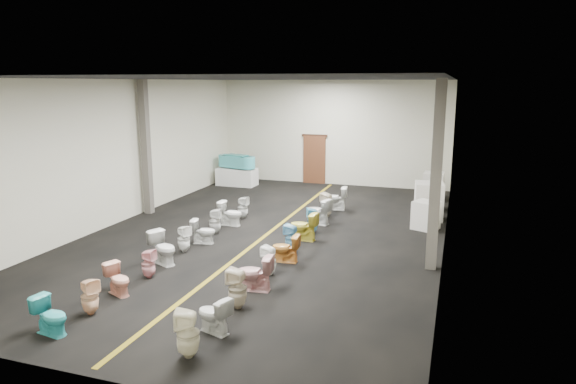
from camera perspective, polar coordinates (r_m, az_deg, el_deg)
name	(u,v)px	position (r m, az deg, el deg)	size (l,w,h in m)	color
floor	(269,233)	(15.33, -2.18, -4.60)	(16.00, 16.00, 0.00)	black
ceiling	(267,79)	(14.68, -2.32, 12.47)	(16.00, 16.00, 0.00)	black
wall_back	(333,133)	(22.45, 5.00, 6.55)	(10.00, 10.00, 0.00)	beige
wall_front	(72,235)	(8.03, -22.84, -4.44)	(10.00, 10.00, 0.00)	beige
wall_left	(121,151)	(17.24, -18.05, 4.33)	(16.00, 16.00, 0.00)	beige
wall_right	(449,167)	(13.91, 17.44, 2.63)	(16.00, 16.00, 0.00)	beige
aisle_stripe	(269,233)	(15.33, -2.18, -4.59)	(0.12, 15.60, 0.01)	olive
back_door	(314,160)	(22.74, 2.94, 3.60)	(1.00, 0.10, 2.10)	#562D19
door_frame	(315,135)	(22.62, 2.98, 6.29)	(1.15, 0.08, 0.10)	#331C11
column_left	(146,148)	(17.90, -15.52, 4.75)	(0.25, 0.25, 4.50)	#59544C
column_right	(436,177)	(12.44, 16.13, 1.65)	(0.25, 0.25, 4.50)	#59544C
display_table	(237,177)	(22.43, -5.69, 1.69)	(1.68, 0.84, 0.75)	white
bathtub	(237,161)	(22.32, -5.73, 3.45)	(1.82, 0.98, 0.55)	#40B1BA
appliance_crate_a	(426,215)	(16.20, 15.07, -2.51)	(0.67, 0.67, 0.87)	silver
appliance_crate_b	(429,201)	(17.36, 15.36, -0.97)	(0.88, 0.88, 1.22)	silver
appliance_crate_c	(431,197)	(18.82, 15.59, -0.49)	(0.78, 0.78, 0.89)	silver
appliance_crate_d	(433,186)	(20.35, 15.85, 0.64)	(0.73, 0.73, 1.04)	silver
toilet_left_0	(51,316)	(10.26, -24.85, -12.37)	(0.39, 0.68, 0.69)	#30ABB0
toilet_left_1	(90,296)	(10.78, -21.16, -10.76)	(0.33, 0.34, 0.73)	#FFCBA2
toilet_left_2	(118,279)	(11.54, -18.33, -9.20)	(0.37, 0.66, 0.67)	#F3A68E
toilet_left_3	(148,264)	(12.26, -15.25, -7.70)	(0.31, 0.31, 0.68)	pink
toilet_left_4	(163,248)	(13.07, -13.68, -6.06)	(0.45, 0.80, 0.81)	silver
toilet_left_5	(184,239)	(13.86, -11.51, -5.11)	(0.33, 0.33, 0.72)	white
toilet_left_6	(203,231)	(14.50, -9.38, -4.34)	(0.38, 0.67, 0.68)	silver
toilet_left_7	(215,221)	(15.33, -8.12, -3.24)	(0.34, 0.35, 0.76)	silver
toilet_left_8	(230,213)	(16.17, -6.41, -2.38)	(0.43, 0.75, 0.76)	white
toilet_left_9	(243,208)	(16.93, -5.04, -1.74)	(0.33, 0.34, 0.74)	silver
toilet_right_0	(188,334)	(8.77, -11.06, -15.19)	(0.37, 0.38, 0.83)	beige
toilet_right_1	(214,315)	(9.50, -8.26, -13.32)	(0.39, 0.68, 0.69)	silver
toilet_right_2	(237,288)	(10.36, -5.64, -10.62)	(0.37, 0.38, 0.83)	beige
toilet_right_3	(255,273)	(11.16, -3.70, -8.97)	(0.44, 0.77, 0.79)	#D29797
toilet_right_4	(269,261)	(12.02, -2.09, -7.62)	(0.32, 0.32, 0.70)	white
toilet_right_5	(286,248)	(12.85, -0.26, -6.27)	(0.40, 0.70, 0.71)	orange
toilet_right_6	(291,238)	(13.60, 0.37, -5.14)	(0.34, 0.34, 0.75)	#65A7CD
toilet_right_7	(304,226)	(14.58, 1.74, -3.82)	(0.45, 0.79, 0.81)	gold
toilet_right_8	(313,220)	(15.31, 2.75, -3.15)	(0.34, 0.35, 0.76)	#6CBBDE
toilet_right_9	(318,211)	(16.24, 3.38, -2.15)	(0.46, 0.81, 0.83)	white
toilet_right_10	(327,205)	(17.13, 4.34, -1.42)	(0.37, 0.38, 0.82)	beige
toilet_right_11	(335,198)	(18.10, 5.28, -0.68)	(0.46, 0.81, 0.83)	white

